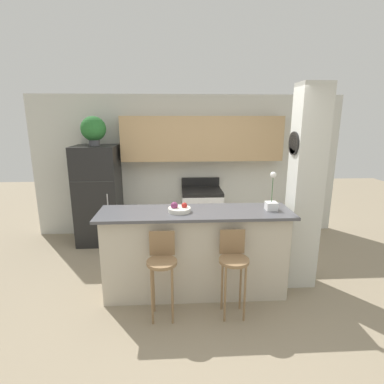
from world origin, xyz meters
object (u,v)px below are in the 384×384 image
at_px(orchid_vase, 272,201).
at_px(fruit_bowl, 179,209).
at_px(refrigerator, 99,195).
at_px(bar_stool_left, 162,263).
at_px(trash_bin, 132,235).
at_px(bar_stool_right, 233,262).
at_px(potted_plant_on_fridge, 93,129).
at_px(stove_range, 202,214).

bearing_deg(orchid_vase, fruit_bowl, -179.29).
bearing_deg(refrigerator, orchid_vase, -34.59).
height_order(bar_stool_left, fruit_bowl, fruit_bowl).
height_order(bar_stool_left, trash_bin, bar_stool_left).
relative_size(bar_stool_left, orchid_vase, 2.07).
bearing_deg(orchid_vase, bar_stool_right, -139.64).
distance_m(refrigerator, fruit_bowl, 2.22).
bearing_deg(potted_plant_on_fridge, trash_bin, -22.62).
bearing_deg(refrigerator, potted_plant_on_fridge, 117.44).
distance_m(bar_stool_left, potted_plant_on_fridge, 2.80).
bearing_deg(orchid_vase, stove_range, 111.42).
bearing_deg(fruit_bowl, potted_plant_on_fridge, 128.58).
bearing_deg(fruit_bowl, orchid_vase, 0.71).
bearing_deg(stove_range, orchid_vase, -68.58).
relative_size(stove_range, bar_stool_left, 1.11).
bearing_deg(bar_stool_right, potted_plant_on_fridge, 132.15).
height_order(refrigerator, fruit_bowl, refrigerator).
distance_m(potted_plant_on_fridge, orchid_vase, 3.11).
height_order(stove_range, potted_plant_on_fridge, potted_plant_on_fridge).
xyz_separation_m(refrigerator, bar_stool_left, (1.18, -2.16, -0.22)).
distance_m(refrigerator, orchid_vase, 3.03).
relative_size(bar_stool_left, potted_plant_on_fridge, 2.01).
distance_m(bar_stool_right, fruit_bowl, 0.86).
distance_m(stove_range, trash_bin, 1.28).
distance_m(stove_range, fruit_bowl, 1.92).
relative_size(bar_stool_left, bar_stool_right, 1.00).
bearing_deg(bar_stool_left, orchid_vase, 19.04).
relative_size(refrigerator, orchid_vase, 3.66).
xyz_separation_m(bar_stool_left, trash_bin, (-0.61, 1.92, -0.44)).
bearing_deg(refrigerator, bar_stool_left, -61.28).
height_order(refrigerator, bar_stool_left, refrigerator).
bearing_deg(refrigerator, stove_range, 1.04).
distance_m(fruit_bowl, trash_bin, 1.92).
xyz_separation_m(orchid_vase, fruit_bowl, (-1.11, -0.01, -0.08)).
height_order(potted_plant_on_fridge, orchid_vase, potted_plant_on_fridge).
bearing_deg(fruit_bowl, stove_range, 76.53).
xyz_separation_m(refrigerator, stove_range, (1.80, 0.03, -0.39)).
height_order(refrigerator, potted_plant_on_fridge, potted_plant_on_fridge).
xyz_separation_m(stove_range, bar_stool_right, (0.16, -2.19, 0.17)).
distance_m(potted_plant_on_fridge, trash_bin, 1.88).
relative_size(bar_stool_right, trash_bin, 2.53).
bearing_deg(trash_bin, stove_range, 12.63).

